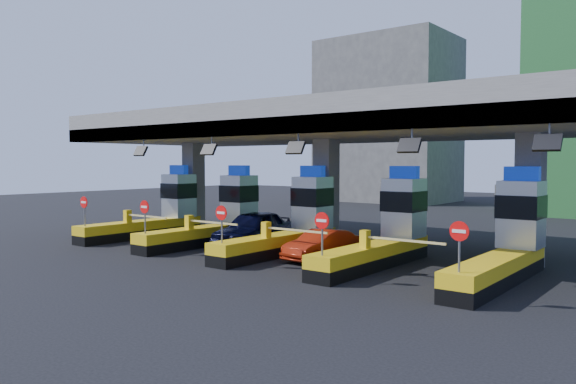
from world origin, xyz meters
The scene contains 10 objects.
ground centered at (0.00, 0.00, 0.00)m, with size 120.00×120.00×0.00m, color black.
toll_canopy centered at (0.00, 2.87, 6.13)m, with size 28.00×12.09×7.00m.
toll_lane_far_left centered at (-10.00, 0.28, 1.40)m, with size 4.43×8.00×4.16m.
toll_lane_left centered at (-5.00, 0.28, 1.40)m, with size 4.43×8.00×4.16m.
toll_lane_center centered at (0.00, 0.28, 1.40)m, with size 4.43×8.00×4.16m.
toll_lane_right centered at (5.00, 0.28, 1.40)m, with size 4.43×8.00×4.16m.
toll_lane_far_right centered at (10.00, 0.28, 1.40)m, with size 4.43×8.00×4.16m.
bg_building_concrete centered at (-14.00, 36.00, 9.00)m, with size 14.00×10.00×18.00m, color #4C4C49.
van centered at (-2.64, 0.30, 0.93)m, with size 2.20×5.46×1.86m, color black.
red_car centered at (2.22, -0.60, 0.66)m, with size 1.41×4.04×1.33m, color maroon.
Camera 1 is at (16.26, -20.96, 4.30)m, focal length 35.00 mm.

